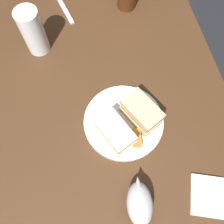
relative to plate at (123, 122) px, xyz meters
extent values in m
plane|color=black|center=(0.06, 0.06, -0.74)|extent=(6.00, 6.00, 0.00)
cube|color=#422816|center=(0.06, 0.06, -0.37)|extent=(1.26, 0.83, 0.73)
cylinder|color=white|center=(0.00, 0.00, 0.00)|extent=(0.24, 0.24, 0.02)
cube|color=beige|center=(-0.04, 0.04, 0.02)|extent=(0.13, 0.11, 0.02)
cube|color=brown|center=(-0.04, 0.04, 0.04)|extent=(0.13, 0.10, 0.02)
cube|color=beige|center=(-0.04, 0.04, 0.06)|extent=(0.13, 0.11, 0.02)
cube|color=#CCB284|center=(0.00, -0.05, 0.02)|extent=(0.14, 0.12, 0.03)
cube|color=#B27A4C|center=(0.00, -0.05, 0.04)|extent=(0.13, 0.11, 0.02)
cube|color=#CCB284|center=(0.00, -0.05, 0.07)|extent=(0.14, 0.12, 0.03)
cube|color=#AD702D|center=(-0.04, -0.01, 0.02)|extent=(0.05, 0.04, 0.02)
cube|color=#AD702D|center=(-0.06, -0.02, 0.02)|extent=(0.06, 0.03, 0.02)
cube|color=gold|center=(-0.02, -0.07, 0.02)|extent=(0.04, 0.06, 0.02)
cylinder|color=white|center=(0.34, 0.22, 0.07)|extent=(0.07, 0.07, 0.17)
cylinder|color=orange|center=(0.34, 0.22, 0.04)|extent=(0.06, 0.06, 0.09)
cylinder|color=#B7B7BC|center=(-0.24, 0.02, 0.00)|extent=(0.04, 0.04, 0.02)
ellipsoid|color=#B7B7BC|center=(-0.24, 0.02, 0.04)|extent=(0.12, 0.08, 0.06)
ellipsoid|color=#381E0F|center=(-0.24, 0.02, 0.04)|extent=(0.10, 0.07, 0.02)
cone|color=#B7B7BC|center=(-0.19, 0.01, 0.05)|extent=(0.03, 0.03, 0.02)
cube|color=silver|center=(-0.26, -0.18, 0.00)|extent=(0.13, 0.12, 0.01)
cube|color=silver|center=(0.50, 0.12, -0.01)|extent=(0.18, 0.06, 0.01)
camera|label=1|loc=(-0.25, 0.09, 0.72)|focal=40.16mm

